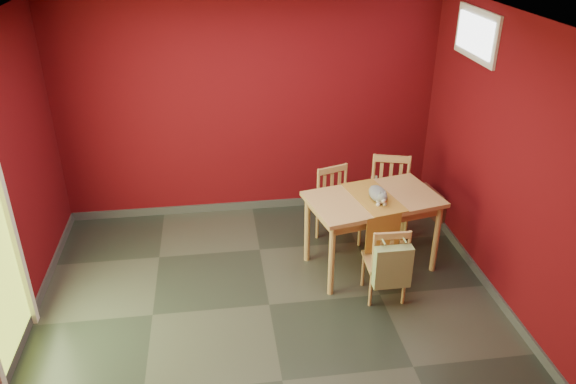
{
  "coord_description": "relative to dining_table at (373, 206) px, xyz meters",
  "views": [
    {
      "loc": [
        -0.43,
        -4.39,
        3.5
      ],
      "look_at": [
        0.25,
        0.45,
        1.0
      ],
      "focal_mm": 35.0,
      "sensor_mm": 36.0,
      "label": 1
    }
  ],
  "objects": [
    {
      "name": "ground",
      "position": [
        -1.15,
        -0.54,
        -0.73
      ],
      "size": [
        4.5,
        4.5,
        0.0
      ],
      "primitive_type": "plane",
      "color": "#2D342D",
      "rests_on": "ground"
    },
    {
      "name": "room_shell",
      "position": [
        -1.15,
        -0.54,
        -0.68
      ],
      "size": [
        4.5,
        4.5,
        4.5
      ],
      "color": "#59090F",
      "rests_on": "ground"
    },
    {
      "name": "window",
      "position": [
        1.08,
        0.46,
        1.62
      ],
      "size": [
        0.05,
        0.9,
        0.5
      ],
      "color": "white",
      "rests_on": "room_shell"
    },
    {
      "name": "outlet_plate",
      "position": [
        0.45,
        1.45,
        -0.43
      ],
      "size": [
        0.08,
        0.02,
        0.12
      ],
      "primitive_type": "cube",
      "color": "silver",
      "rests_on": "room_shell"
    },
    {
      "name": "dining_table",
      "position": [
        0.0,
        0.0,
        0.0
      ],
      "size": [
        1.46,
        1.04,
        0.83
      ],
      "color": "tan",
      "rests_on": "ground"
    },
    {
      "name": "table_runner",
      "position": [
        0.0,
        -0.13,
        0.04
      ],
      "size": [
        0.53,
        0.85,
        0.4
      ],
      "color": "#AF7C2D",
      "rests_on": "dining_table"
    },
    {
      "name": "chair_far_left",
      "position": [
        -0.24,
        0.56,
        -0.27
      ],
      "size": [
        0.53,
        0.53,
        0.89
      ],
      "color": "tan",
      "rests_on": "ground"
    },
    {
      "name": "chair_far_right",
      "position": [
        0.36,
        0.54,
        -0.22
      ],
      "size": [
        0.57,
        0.57,
        0.98
      ],
      "color": "tan",
      "rests_on": "ground"
    },
    {
      "name": "chair_near",
      "position": [
        -0.0,
        -0.56,
        -0.3
      ],
      "size": [
        0.4,
        0.4,
        0.83
      ],
      "color": "tan",
      "rests_on": "ground"
    },
    {
      "name": "tote_bag",
      "position": [
        -0.01,
        -0.77,
        -0.23
      ],
      "size": [
        0.36,
        0.2,
        0.49
      ],
      "color": "#92AB6D",
      "rests_on": "chair_near"
    },
    {
      "name": "cat",
      "position": [
        0.03,
        -0.05,
        0.19
      ],
      "size": [
        0.2,
        0.37,
        0.18
      ],
      "primitive_type": null,
      "rotation": [
        0.0,
        0.0,
        -0.03
      ],
      "color": "slate",
      "rests_on": "table_runner"
    },
    {
      "name": "picture_frame",
      "position": [
        1.04,
        0.81,
        -0.51
      ],
      "size": [
        0.22,
        0.46,
        0.44
      ],
      "color": "brown",
      "rests_on": "ground"
    }
  ]
}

